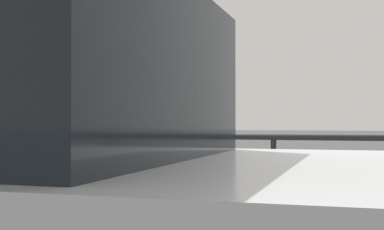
% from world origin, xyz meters
% --- Properties ---
extents(parking_meter, '(0.16, 0.17, 1.39)m').
position_xyz_m(parking_meter, '(-0.10, 0.29, 1.13)').
color(parking_meter, slate).
rests_on(parking_meter, sidewalk_curb).
extents(pedestrian_at_meter, '(0.66, 0.39, 1.60)m').
position_xyz_m(pedestrian_at_meter, '(-0.59, 0.53, 1.05)').
color(pedestrian_at_meter, '#1E233F').
rests_on(pedestrian_at_meter, sidewalk_curb).
extents(background_railing, '(24.06, 0.06, 0.98)m').
position_xyz_m(background_railing, '(0.00, 2.42, 0.86)').
color(background_railing, black).
rests_on(background_railing, sidewalk_curb).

